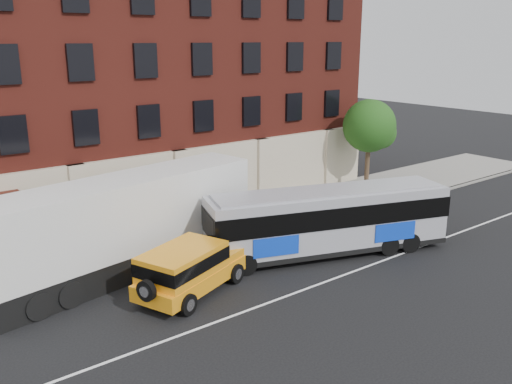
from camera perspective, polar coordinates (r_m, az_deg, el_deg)
ground at (r=23.72m, az=7.04°, el=-10.09°), size 120.00×120.00×0.00m
sidewalk at (r=30.20m, az=-5.05°, el=-4.08°), size 60.00×6.00×0.15m
kerb at (r=27.88m, az=-1.68°, el=-5.75°), size 60.00×0.25×0.15m
lane_line at (r=24.04m, az=6.19°, el=-9.68°), size 60.00×0.12×0.01m
building at (r=35.46m, az=-12.45°, el=11.01°), size 30.00×12.10×15.00m
sign_pole at (r=23.88m, az=-18.75°, el=-6.86°), size 0.30×0.20×2.50m
street_tree at (r=38.23m, az=11.79°, el=6.57°), size 3.60×3.60×6.20m
city_bus at (r=26.84m, az=7.58°, el=-2.79°), size 12.20×6.37×3.30m
yellow_suv at (r=22.86m, az=-7.10°, el=-7.78°), size 5.65×3.87×2.11m
shipping_container at (r=25.23m, az=-13.40°, el=-3.48°), size 13.41×4.91×4.38m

